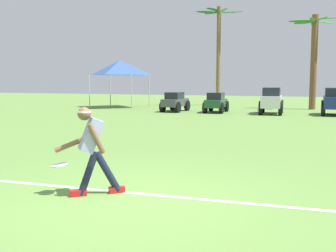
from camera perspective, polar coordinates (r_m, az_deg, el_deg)
ground_plane at (r=6.54m, az=-5.19°, el=-10.13°), size 80.00×80.00×0.00m
field_line_paint at (r=6.93m, az=-3.67°, el=-9.13°), size 23.10×0.41×0.01m
frisbee_thrower at (r=6.80m, az=-10.31°, el=-2.67°), size 1.03×0.62×1.42m
frisbee_in_flight at (r=7.00m, az=-14.54°, el=-5.12°), size 0.37×0.37×0.07m
parked_car_slot_a at (r=23.97m, az=0.96°, el=3.33°), size 1.20×2.25×1.10m
parked_car_slot_b at (r=23.46m, az=6.52°, el=3.22°), size 1.11×2.21×1.10m
parked_car_slot_c at (r=22.92m, az=13.84°, el=3.45°), size 1.25×2.39×1.40m
parked_car_slot_d at (r=23.14m, az=21.53°, el=3.22°), size 1.17×2.36×1.40m
palm_tree_far_left at (r=29.78m, az=6.88°, el=10.99°), size 3.14×2.97×6.77m
palm_tree_left_of_centre at (r=27.05m, az=19.18°, el=9.19°), size 3.17×3.45×5.65m
event_tent at (r=27.54m, az=-6.53°, el=7.86°), size 3.03×3.03×3.05m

